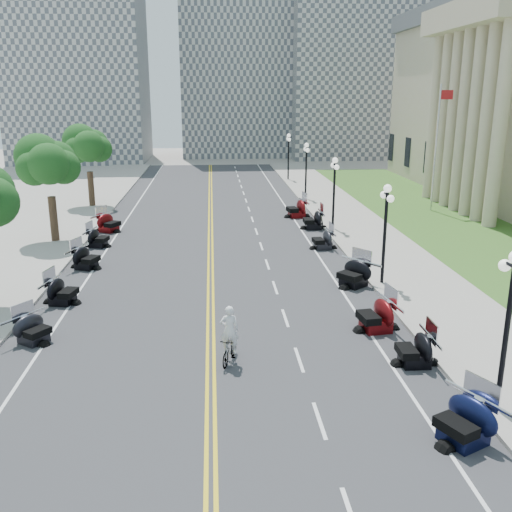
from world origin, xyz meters
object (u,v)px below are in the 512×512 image
object	(u,v)px
flagpole	(436,150)
motorcycle_n_3	(465,419)
cyclist_rider	(229,313)
bicycle	(230,349)

from	to	relation	value
flagpole	motorcycle_n_3	xyz separation A→B (m)	(-11.05, -31.35, -4.28)
flagpole	cyclist_rider	xyz separation A→B (m)	(-17.32, -26.00, -3.09)
flagpole	bicycle	size ratio (longest dim) A/B	5.99
motorcycle_n_3	bicycle	xyz separation A→B (m)	(-6.27, 5.36, -0.22)
motorcycle_n_3	cyclist_rider	xyz separation A→B (m)	(-6.27, 5.36, 1.19)
cyclist_rider	flagpole	bearing A→B (deg)	-123.67
bicycle	cyclist_rider	world-z (taller)	cyclist_rider
flagpole	cyclist_rider	world-z (taller)	flagpole
flagpole	motorcycle_n_3	bearing A→B (deg)	-109.41
flagpole	cyclist_rider	size ratio (longest dim) A/B	5.52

